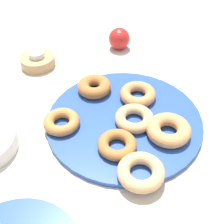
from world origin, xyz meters
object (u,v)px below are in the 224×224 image
object	(u,v)px
donut_0	(117,145)
donut_5	(141,172)
tealight	(37,54)
donut_6	(169,130)
candle_holder	(38,61)
donut_4	(138,94)
donut_1	(94,87)
donut_2	(62,122)
apple	(119,39)
donut_3	(134,118)
donut_plate	(124,120)

from	to	relation	value
donut_0	donut_5	bearing A→B (deg)	-166.92
tealight	donut_6	bearing A→B (deg)	-150.06
candle_holder	tealight	xyz separation A→B (m)	(0.00, 0.00, 0.02)
donut_4	donut_6	size ratio (longest dim) A/B	0.92
donut_1	tealight	world-z (taller)	tealight
donut_2	tealight	bearing A→B (deg)	1.66
donut_0	tealight	size ratio (longest dim) A/B	1.87
donut_4	donut_6	distance (m)	0.13
donut_6	apple	world-z (taller)	apple
donut_3	donut_6	distance (m)	0.08
donut_plate	donut_0	world-z (taller)	donut_0
donut_0	donut_5	size ratio (longest dim) A/B	0.89
tealight	donut_4	bearing A→B (deg)	-140.08
donut_0	donut_3	distance (m)	0.09
donut_3	donut_6	xyz separation A→B (m)	(-0.06, -0.05, 0.00)
donut_4	candle_holder	size ratio (longest dim) A/B	0.91
donut_3	donut_4	size ratio (longest dim) A/B	1.00
donut_0	apple	distance (m)	0.41
donut_5	tealight	distance (m)	0.47
donut_plate	donut_3	bearing A→B (deg)	-138.56
donut_6	donut_1	bearing A→B (deg)	28.19
donut_3	donut_6	size ratio (longest dim) A/B	0.92
donut_2	donut_3	size ratio (longest dim) A/B	0.92
donut_2	donut_4	bearing A→B (deg)	-81.49
donut_4	candle_holder	world-z (taller)	donut_4
apple	donut_4	bearing A→B (deg)	169.34
donut_2	donut_5	world-z (taller)	donut_5
donut_0	donut_4	distance (m)	0.17
donut_2	donut_plate	bearing A→B (deg)	-100.67
donut_4	tealight	distance (m)	0.32
donut_0	donut_5	world-z (taller)	donut_5
donut_plate	donut_3	world-z (taller)	donut_3
donut_0	donut_6	bearing A→B (deg)	-90.75
donut_3	candle_holder	distance (m)	0.36
donut_plate	donut_5	xyz separation A→B (m)	(-0.16, 0.03, 0.02)
donut_3	apple	size ratio (longest dim) A/B	1.35
donut_5	apple	xyz separation A→B (m)	(0.46, -0.13, 0.01)
donut_plate	donut_6	world-z (taller)	donut_6
donut_1	apple	size ratio (longest dim) A/B	1.29
tealight	apple	world-z (taller)	apple
donut_1	donut_3	size ratio (longest dim) A/B	0.96
donut_3	apple	world-z (taller)	apple
donut_plate	donut_5	size ratio (longest dim) A/B	3.89
donut_3	candle_holder	xyz separation A→B (m)	(0.32, 0.16, -0.01)
donut_4	donut_0	bearing A→B (deg)	142.11
donut_1	donut_plate	bearing A→B (deg)	-163.47
donut_2	donut_4	world-z (taller)	donut_4
donut_5	apple	distance (m)	0.48
donut_1	donut_4	bearing A→B (deg)	-124.22
donut_4	donut_5	size ratio (longest dim) A/B	0.96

